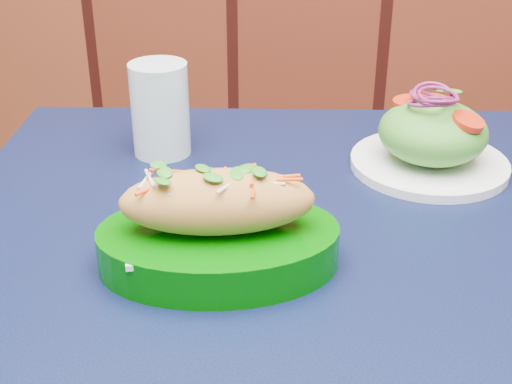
# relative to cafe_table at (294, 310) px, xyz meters

# --- Properties ---
(cafe_table) EXTENTS (0.90, 0.90, 0.75)m
(cafe_table) POSITION_rel_cafe_table_xyz_m (0.00, 0.00, 0.00)
(cafe_table) COLOR black
(cafe_table) RESTS_ON ground
(banh_mi_basket) EXTENTS (0.27, 0.21, 0.11)m
(banh_mi_basket) POSITION_rel_cafe_table_xyz_m (-0.07, -0.05, 0.13)
(banh_mi_basket) COLOR #005701
(banh_mi_basket) RESTS_ON cafe_table
(salad_plate) EXTENTS (0.20, 0.20, 0.11)m
(salad_plate) POSITION_rel_cafe_table_xyz_m (0.15, 0.21, 0.13)
(salad_plate) COLOR white
(salad_plate) RESTS_ON cafe_table
(water_glass) EXTENTS (0.08, 0.08, 0.12)m
(water_glass) POSITION_rel_cafe_table_xyz_m (-0.21, 0.21, 0.15)
(water_glass) COLOR silver
(water_glass) RESTS_ON cafe_table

